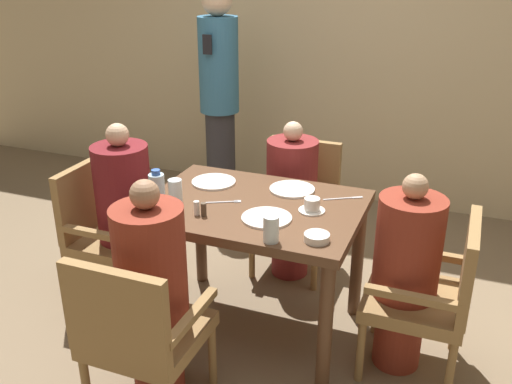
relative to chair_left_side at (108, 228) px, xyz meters
name	(u,v)px	position (x,y,z in m)	size (l,w,h in m)	color
ground_plane	(253,327)	(0.94, 0.00, -0.46)	(16.00, 16.00, 0.00)	#7A664C
wall_back	(350,31)	(0.94, 2.08, 0.94)	(8.00, 0.06, 2.80)	#C6B289
dining_table	(253,224)	(0.94, 0.00, 0.20)	(1.12, 0.83, 0.77)	brown
chair_left_side	(108,228)	(0.00, 0.00, 0.00)	(0.49, 0.49, 0.84)	olive
diner_in_left_chair	(125,214)	(0.13, 0.00, 0.11)	(0.32, 0.32, 1.12)	maroon
chair_far_side	(297,201)	(0.94, 0.79, 0.00)	(0.49, 0.49, 0.84)	olive
diner_in_far_chair	(291,199)	(0.94, 0.66, 0.07)	(0.32, 0.32, 1.04)	maroon
chair_right_side	(432,291)	(1.87, 0.00, 0.00)	(0.49, 0.49, 0.84)	olive
diner_in_right_chair	(405,272)	(1.74, 0.00, 0.08)	(0.32, 0.32, 1.05)	maroon
chair_near_corner	(139,330)	(0.71, -0.79, 0.00)	(0.49, 0.49, 0.84)	olive
diner_in_near_chair	(153,293)	(0.71, -0.66, 0.11)	(0.32, 0.32, 1.12)	maroon
standing_host	(219,96)	(0.09, 1.42, 0.50)	(0.30, 0.34, 1.78)	#2D2D33
plate_main_left	(292,189)	(1.07, 0.25, 0.32)	(0.25, 0.25, 0.01)	white
plate_main_right	(267,218)	(1.07, -0.15, 0.32)	(0.25, 0.25, 0.01)	white
plate_dessert_center	(214,182)	(0.62, 0.19, 0.32)	(0.25, 0.25, 0.01)	white
teacup_with_saucer	(312,206)	(1.25, 0.02, 0.34)	(0.14, 0.14, 0.07)	white
bowl_small	(317,237)	(1.36, -0.28, 0.33)	(0.12, 0.12, 0.04)	white
water_bottle	(157,195)	(0.55, -0.30, 0.43)	(0.08, 0.08, 0.24)	silver
glass_tall_near	(175,191)	(0.55, -0.13, 0.38)	(0.07, 0.07, 0.13)	silver
glass_tall_mid	(271,229)	(1.17, -0.36, 0.38)	(0.07, 0.07, 0.13)	silver
salt_shaker	(197,208)	(0.73, -0.23, 0.35)	(0.03, 0.03, 0.07)	white
pepper_shaker	(204,210)	(0.76, -0.23, 0.35)	(0.03, 0.03, 0.07)	#4C3D2D
fork_beside_plate	(226,202)	(0.80, -0.04, 0.32)	(0.19, 0.11, 0.00)	silver
knife_beside_plate	(345,198)	(1.37, 0.24, 0.32)	(0.19, 0.12, 0.00)	silver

